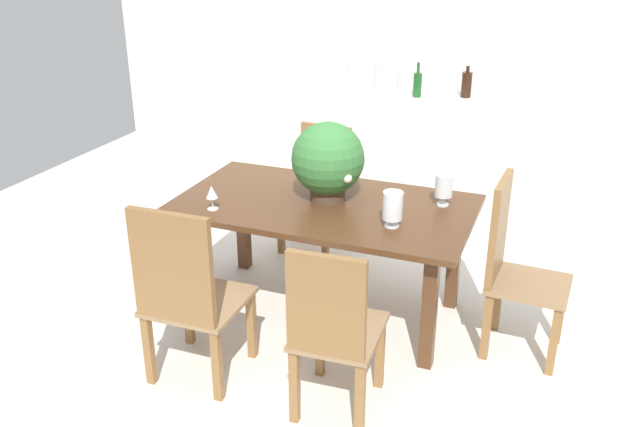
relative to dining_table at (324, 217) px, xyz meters
name	(u,v)px	position (x,y,z in m)	size (l,w,h in m)	color
ground_plane	(323,311)	(0.00, -0.03, -0.64)	(7.04, 7.04, 0.00)	silver
back_wall	(428,42)	(0.00, 2.57, 0.66)	(6.40, 0.10, 2.60)	silver
dining_table	(324,217)	(0.00, 0.00, 0.00)	(1.76, 0.97, 0.74)	#4C2D19
chair_near_left	(186,291)	(-0.39, -0.94, -0.09)	(0.49, 0.49, 1.03)	brown
chair_foot_end	(512,262)	(1.11, 0.00, -0.09)	(0.45, 0.43, 1.03)	brown
chair_far_left	(320,181)	(-0.39, 0.92, -0.14)	(0.47, 0.48, 0.91)	brown
chair_near_right	(333,328)	(0.40, -0.93, -0.13)	(0.43, 0.49, 0.95)	brown
flower_centerpiece	(327,160)	(0.00, 0.06, 0.35)	(0.44, 0.44, 0.48)	#4C3828
crystal_vase_left	(393,206)	(0.47, -0.18, 0.21)	(0.11, 0.11, 0.20)	silver
crystal_vase_center_near	(444,187)	(0.67, 0.22, 0.21)	(0.10, 0.10, 0.19)	silver
wine_glass	(212,193)	(-0.57, -0.33, 0.20)	(0.07, 0.07, 0.15)	silver
kitchen_counter	(377,146)	(-0.26, 1.98, -0.16)	(1.74, 0.61, 0.96)	silver
wine_bottle_clear	(379,76)	(-0.30, 2.08, 0.42)	(0.08, 0.08, 0.28)	#B2BFB7
wine_bottle_dark	(417,84)	(0.08, 1.90, 0.42)	(0.07, 0.07, 0.28)	#194C1E
wine_bottle_amber	(402,78)	(-0.12, 2.16, 0.41)	(0.07, 0.07, 0.22)	#B2BFB7
wine_bottle_green	(351,75)	(-0.54, 2.05, 0.42)	(0.06, 0.06, 0.26)	#B2BFB7
wine_bottle_tall	(467,84)	(0.46, 2.03, 0.42)	(0.08, 0.08, 0.26)	black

